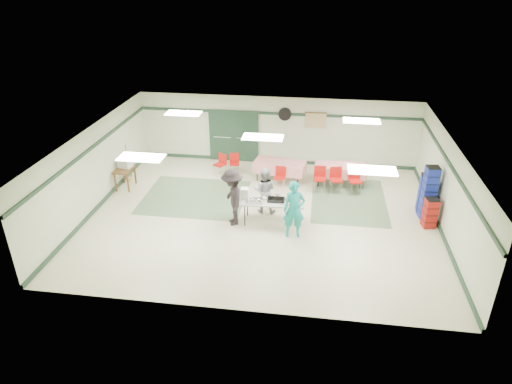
# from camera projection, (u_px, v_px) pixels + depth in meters

# --- Properties ---
(floor) EXTENTS (11.00, 11.00, 0.00)m
(floor) POSITION_uv_depth(u_px,v_px,m) (262.00, 216.00, 14.68)
(floor) COLOR beige
(floor) RESTS_ON ground
(ceiling) EXTENTS (11.00, 11.00, 0.00)m
(ceiling) POSITION_uv_depth(u_px,v_px,m) (263.00, 137.00, 13.47)
(ceiling) COLOR silver
(ceiling) RESTS_ON wall_back
(wall_back) EXTENTS (11.00, 0.00, 11.00)m
(wall_back) POSITION_uv_depth(u_px,v_px,m) (277.00, 131.00, 18.05)
(wall_back) COLOR beige
(wall_back) RESTS_ON floor
(wall_front) EXTENTS (11.00, 0.00, 11.00)m
(wall_front) POSITION_uv_depth(u_px,v_px,m) (237.00, 263.00, 10.09)
(wall_front) COLOR beige
(wall_front) RESTS_ON floor
(wall_left) EXTENTS (0.00, 9.00, 9.00)m
(wall_left) POSITION_uv_depth(u_px,v_px,m) (94.00, 168.00, 14.76)
(wall_left) COLOR beige
(wall_left) RESTS_ON floor
(wall_right) EXTENTS (0.00, 9.00, 9.00)m
(wall_right) POSITION_uv_depth(u_px,v_px,m) (448.00, 189.00, 13.39)
(wall_right) COLOR beige
(wall_right) RESTS_ON floor
(trim_back) EXTENTS (11.00, 0.06, 0.10)m
(trim_back) POSITION_uv_depth(u_px,v_px,m) (277.00, 114.00, 17.71)
(trim_back) COLOR #1F3A29
(trim_back) RESTS_ON wall_back
(baseboard_back) EXTENTS (11.00, 0.06, 0.12)m
(baseboard_back) POSITION_uv_depth(u_px,v_px,m) (276.00, 161.00, 18.61)
(baseboard_back) COLOR #1F3A29
(baseboard_back) RESTS_ON floor
(trim_left) EXTENTS (0.06, 9.00, 0.10)m
(trim_left) POSITION_uv_depth(u_px,v_px,m) (92.00, 148.00, 14.44)
(trim_left) COLOR #1F3A29
(trim_left) RESTS_ON wall_back
(baseboard_left) EXTENTS (0.06, 9.00, 0.12)m
(baseboard_left) POSITION_uv_depth(u_px,v_px,m) (101.00, 203.00, 15.33)
(baseboard_left) COLOR #1F3A29
(baseboard_left) RESTS_ON floor
(trim_right) EXTENTS (0.06, 9.00, 0.10)m
(trim_right) POSITION_uv_depth(u_px,v_px,m) (452.00, 167.00, 13.08)
(trim_right) COLOR #1F3A29
(trim_right) RESTS_ON wall_back
(baseboard_right) EXTENTS (0.06, 9.00, 0.12)m
(baseboard_right) POSITION_uv_depth(u_px,v_px,m) (439.00, 227.00, 13.97)
(baseboard_right) COLOR #1F3A29
(baseboard_right) RESTS_ON floor
(green_patch_a) EXTENTS (3.50, 3.00, 0.01)m
(green_patch_a) POSITION_uv_depth(u_px,v_px,m) (195.00, 197.00, 15.88)
(green_patch_a) COLOR #5D7A59
(green_patch_a) RESTS_ON floor
(green_patch_b) EXTENTS (2.50, 3.50, 0.01)m
(green_patch_b) POSITION_uv_depth(u_px,v_px,m) (349.00, 200.00, 15.66)
(green_patch_b) COLOR #5D7A59
(green_patch_b) RESTS_ON floor
(double_door_left) EXTENTS (0.90, 0.06, 2.10)m
(double_door_left) POSITION_uv_depth(u_px,v_px,m) (222.00, 136.00, 18.41)
(double_door_left) COLOR gray
(double_door_left) RESTS_ON floor
(double_door_right) EXTENTS (0.90, 0.06, 2.10)m
(double_door_right) POSITION_uv_depth(u_px,v_px,m) (246.00, 137.00, 18.29)
(double_door_right) COLOR gray
(double_door_right) RESTS_ON floor
(door_frame) EXTENTS (2.00, 0.03, 2.15)m
(door_frame) POSITION_uv_depth(u_px,v_px,m) (234.00, 136.00, 18.33)
(door_frame) COLOR #1F3A29
(door_frame) RESTS_ON floor
(wall_fan) EXTENTS (0.50, 0.10, 0.50)m
(wall_fan) POSITION_uv_depth(u_px,v_px,m) (285.00, 114.00, 17.65)
(wall_fan) COLOR black
(wall_fan) RESTS_ON wall_back
(scroll_banner) EXTENTS (0.80, 0.02, 0.60)m
(scroll_banner) POSITION_uv_depth(u_px,v_px,m) (316.00, 120.00, 17.59)
(scroll_banner) COLOR tan
(scroll_banner) RESTS_ON wall_back
(serving_table) EXTENTS (1.95, 0.83, 0.76)m
(serving_table) POSITION_uv_depth(u_px,v_px,m) (273.00, 202.00, 14.01)
(serving_table) COLOR #AFAFAA
(serving_table) RESTS_ON floor
(sheet_tray_right) EXTENTS (0.60, 0.46, 0.02)m
(sheet_tray_right) POSITION_uv_depth(u_px,v_px,m) (291.00, 202.00, 13.89)
(sheet_tray_right) COLOR silver
(sheet_tray_right) RESTS_ON serving_table
(sheet_tray_mid) EXTENTS (0.58, 0.45, 0.02)m
(sheet_tray_mid) POSITION_uv_depth(u_px,v_px,m) (270.00, 198.00, 14.15)
(sheet_tray_mid) COLOR silver
(sheet_tray_mid) RESTS_ON serving_table
(sheet_tray_left) EXTENTS (0.54, 0.42, 0.02)m
(sheet_tray_left) POSITION_uv_depth(u_px,v_px,m) (255.00, 201.00, 13.95)
(sheet_tray_left) COLOR silver
(sheet_tray_left) RESTS_ON serving_table
(baking_pan) EXTENTS (0.53, 0.34, 0.08)m
(baking_pan) POSITION_uv_depth(u_px,v_px,m) (276.00, 200.00, 13.97)
(baking_pan) COLOR black
(baking_pan) RESTS_ON serving_table
(foam_box_stack) EXTENTS (0.25, 0.23, 0.33)m
(foam_box_stack) POSITION_uv_depth(u_px,v_px,m) (245.00, 193.00, 14.08)
(foam_box_stack) COLOR white
(foam_box_stack) RESTS_ON serving_table
(volunteer_teal) EXTENTS (0.70, 0.52, 1.76)m
(volunteer_teal) POSITION_uv_depth(u_px,v_px,m) (294.00, 210.00, 13.24)
(volunteer_teal) COLOR teal
(volunteer_teal) RESTS_ON floor
(volunteer_grey) EXTENTS (0.78, 0.62, 1.54)m
(volunteer_grey) POSITION_uv_depth(u_px,v_px,m) (264.00, 190.00, 14.61)
(volunteer_grey) COLOR gray
(volunteer_grey) RESTS_ON floor
(volunteer_dark) EXTENTS (1.04, 1.33, 1.81)m
(volunteer_dark) POSITION_uv_depth(u_px,v_px,m) (232.00, 197.00, 13.87)
(volunteer_dark) COLOR black
(volunteer_dark) RESTS_ON floor
(dining_table_a) EXTENTS (1.82, 0.82, 0.77)m
(dining_table_a) POSITION_uv_depth(u_px,v_px,m) (340.00, 170.00, 16.55)
(dining_table_a) COLOR red
(dining_table_a) RESTS_ON floor
(dining_table_b) EXTENTS (1.96, 1.11, 0.77)m
(dining_table_b) POSITION_uv_depth(u_px,v_px,m) (280.00, 166.00, 16.82)
(dining_table_b) COLOR red
(dining_table_b) RESTS_ON floor
(chair_a) EXTENTS (0.47, 0.47, 0.88)m
(chair_a) POSITION_uv_depth(u_px,v_px,m) (336.00, 177.00, 16.08)
(chair_a) COLOR red
(chair_a) RESTS_ON floor
(chair_b) EXTENTS (0.44, 0.44, 0.89)m
(chair_b) POSITION_uv_depth(u_px,v_px,m) (320.00, 176.00, 16.15)
(chair_b) COLOR red
(chair_b) RESTS_ON floor
(chair_c) EXTENTS (0.49, 0.49, 0.88)m
(chair_c) POSITION_uv_depth(u_px,v_px,m) (355.00, 178.00, 16.00)
(chair_c) COLOR red
(chair_c) RESTS_ON floor
(chair_d) EXTENTS (0.40, 0.40, 0.80)m
(chair_d) POSITION_uv_depth(u_px,v_px,m) (280.00, 175.00, 16.34)
(chair_d) COLOR red
(chair_d) RESTS_ON floor
(chair_loose_a) EXTENTS (0.44, 0.44, 0.78)m
(chair_loose_a) POSITION_uv_depth(u_px,v_px,m) (234.00, 161.00, 17.51)
(chair_loose_a) COLOR red
(chair_loose_a) RESTS_ON floor
(chair_loose_b) EXTENTS (0.52, 0.52, 0.82)m
(chair_loose_b) POSITION_uv_depth(u_px,v_px,m) (221.00, 162.00, 17.37)
(chair_loose_b) COLOR red
(chair_loose_b) RESTS_ON floor
(crate_stack_blue_a) EXTENTS (0.44, 0.44, 1.29)m
(crate_stack_blue_a) POSITION_uv_depth(u_px,v_px,m) (425.00, 193.00, 14.69)
(crate_stack_blue_a) COLOR navy
(crate_stack_blue_a) RESTS_ON floor
(crate_stack_red) EXTENTS (0.42, 0.42, 0.96)m
(crate_stack_red) POSITION_uv_depth(u_px,v_px,m) (430.00, 213.00, 13.88)
(crate_stack_red) COLOR #9D100F
(crate_stack_red) RESTS_ON floor
(crate_stack_blue_b) EXTENTS (0.42, 0.42, 1.76)m
(crate_stack_blue_b) POSITION_uv_depth(u_px,v_px,m) (429.00, 193.00, 14.20)
(crate_stack_blue_b) COLOR navy
(crate_stack_blue_b) RESTS_ON floor
(printer_table) EXTENTS (0.59, 0.89, 0.74)m
(printer_table) POSITION_uv_depth(u_px,v_px,m) (124.00, 171.00, 16.27)
(printer_table) COLOR brown
(printer_table) RESTS_ON floor
(office_printer) EXTENTS (0.50, 0.46, 0.34)m
(office_printer) POSITION_uv_depth(u_px,v_px,m) (125.00, 162.00, 16.28)
(office_printer) COLOR silver
(office_printer) RESTS_ON printer_table
(broom) EXTENTS (0.08, 0.23, 1.42)m
(broom) POSITION_uv_depth(u_px,v_px,m) (129.00, 162.00, 16.78)
(broom) COLOR brown
(broom) RESTS_ON floor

